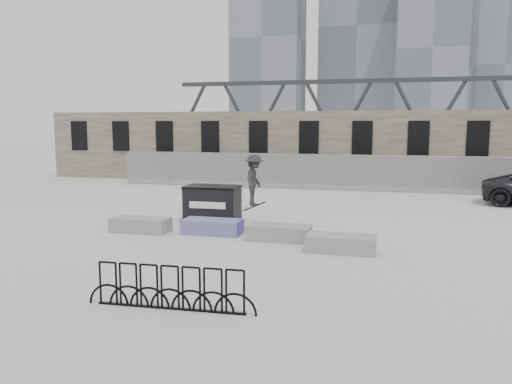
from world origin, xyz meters
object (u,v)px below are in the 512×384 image
planter_far_left (141,224)px  planter_center_right (280,232)px  bike_rack (170,288)px  planter_center_left (212,226)px  planter_offset (341,243)px  dumpster (213,203)px  skateboarder (254,180)px

planter_far_left → planter_center_right: bearing=-0.5°
bike_rack → planter_center_left: bearing=102.5°
planter_offset → planter_center_right: bearing=154.2°
planter_center_right → bike_rack: bearing=-97.9°
planter_far_left → bike_rack: bearing=-58.2°
bike_rack → dumpster: bearing=104.2°
dumpster → planter_far_left: bearing=-126.1°
planter_far_left → skateboarder: bearing=9.8°
planter_far_left → dumpster: dumpster is taller
planter_center_left → skateboarder: bearing=14.4°
planter_far_left → planter_offset: size_ratio=1.00×
bike_rack → skateboarder: (-0.13, 7.18, 1.40)m
planter_center_left → dumpster: 2.37m
planter_offset → skateboarder: 3.85m
planter_far_left → bike_rack: 7.66m
skateboarder → planter_far_left: bearing=99.2°
planter_center_left → planter_center_right: same height
planter_center_right → bike_rack: (-0.90, -6.46, 0.17)m
dumpster → skateboarder: skateboarder is taller
planter_far_left → planter_center_left: (2.52, 0.32, 0.00)m
planter_far_left → bike_rack: (4.04, -6.51, 0.17)m
planter_offset → planter_far_left: bearing=171.6°
dumpster → bike_rack: dumpster is taller
bike_rack → skateboarder: skateboarder is taller
planter_center_left → bike_rack: 6.99m
planter_offset → bike_rack: bike_rack is taller
planter_far_left → planter_center_right: same height
planter_center_left → bike_rack: bike_rack is taller
planter_offset → dumpster: bearing=145.8°
planter_center_right → bike_rack: 6.52m
skateboarder → planter_center_left: bearing=103.8°
planter_offset → dumpster: (-5.22, 3.55, 0.42)m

